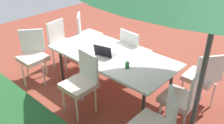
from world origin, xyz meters
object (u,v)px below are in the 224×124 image
at_px(chair_southwest, 203,76).
at_px(chair_west, 184,97).
at_px(dining_table, 112,57).
at_px(laptop, 105,53).
at_px(chair_southeast, 86,33).
at_px(chair_north, 81,80).
at_px(chair_east, 62,42).
at_px(cup, 127,65).
at_px(chair_south, 134,51).
at_px(chair_northwest, 156,124).
at_px(chair_northeast, 33,54).

distance_m(chair_southwest, chair_west, 0.70).
relative_size(dining_table, laptop, 5.91).
distance_m(chair_southeast, chair_north, 1.98).
height_order(chair_east, laptop, chair_east).
bearing_deg(chair_west, laptop, -90.28).
distance_m(dining_table, chair_southwest, 1.50).
relative_size(chair_southwest, chair_southeast, 1.00).
bearing_deg(cup, laptop, -7.10).
relative_size(chair_west, chair_southeast, 1.00).
distance_m(chair_southwest, chair_north, 1.91).
height_order(chair_southeast, cup, chair_southeast).
height_order(chair_north, laptop, chair_north).
xyz_separation_m(chair_southeast, chair_east, (-0.02, 0.69, 0.00)).
bearing_deg(chair_south, cup, 126.01).
distance_m(chair_southeast, chair_south, 1.37).
bearing_deg(chair_northwest, chair_west, 143.62).
distance_m(chair_south, cup, 1.02).
xyz_separation_m(chair_northeast, laptop, (-1.30, -0.59, 0.23)).
bearing_deg(chair_northeast, chair_east, 41.17).
distance_m(chair_southeast, chair_east, 0.69).
xyz_separation_m(chair_northwest, chair_north, (1.37, -0.03, 0.00)).
bearing_deg(laptop, chair_northwest, 142.08).
xyz_separation_m(laptop, cup, (-0.54, 0.07, 0.00)).
xyz_separation_m(chair_northeast, chair_southwest, (-2.69, -1.38, 0.00)).
bearing_deg(chair_north, cup, 52.55).
distance_m(chair_west, chair_southeast, 2.86).
relative_size(chair_northwest, cup, 9.91).
height_order(chair_northwest, laptop, chair_northwest).
xyz_separation_m(chair_north, chair_east, (1.39, -0.69, 0.00)).
bearing_deg(chair_south, chair_north, 96.60).
distance_m(chair_northeast, chair_southwest, 3.02).
bearing_deg(chair_southeast, chair_south, -135.68).
xyz_separation_m(chair_northeast, chair_north, (-1.36, -0.00, 0.00)).
relative_size(chair_northeast, chair_southwest, 1.00).
relative_size(chair_west, chair_south, 1.00).
bearing_deg(chair_west, chair_east, -94.37).
relative_size(chair_southwest, chair_north, 1.00).
relative_size(chair_northwest, chair_southwest, 1.00).
bearing_deg(cup, chair_east, -5.36).
xyz_separation_m(chair_southeast, chair_north, (-1.41, 1.39, 0.00)).
xyz_separation_m(chair_northwest, laptop, (1.43, -0.61, 0.23)).
height_order(chair_west, cup, chair_west).
distance_m(chair_north, chair_east, 1.56).
xyz_separation_m(chair_southwest, chair_south, (1.36, 0.01, 0.00)).
xyz_separation_m(chair_west, chair_southeast, (2.77, -0.71, 0.00)).
bearing_deg(chair_east, laptop, -102.91).
relative_size(dining_table, chair_east, 2.24).
relative_size(chair_northeast, chair_west, 1.00).
xyz_separation_m(chair_northeast, chair_east, (0.03, -0.70, 0.00)).
bearing_deg(dining_table, chair_south, -86.88).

